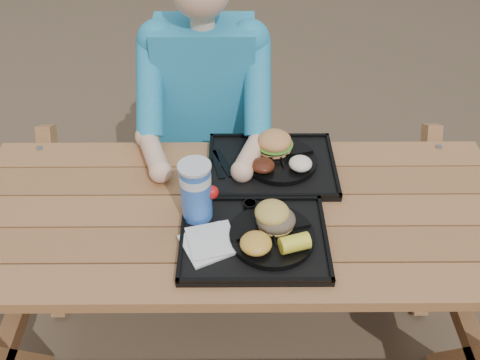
{
  "coord_description": "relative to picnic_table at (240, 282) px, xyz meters",
  "views": [
    {
      "loc": [
        -0.01,
        -1.26,
        1.97
      ],
      "look_at": [
        0.0,
        0.0,
        0.88
      ],
      "focal_mm": 40.0,
      "sensor_mm": 36.0,
      "label": 1
    }
  ],
  "objects": [
    {
      "name": "ground",
      "position": [
        0.0,
        0.0,
        -0.38
      ],
      "size": [
        60.0,
        60.0,
        0.0
      ],
      "primitive_type": "plane",
      "color": "#999999",
      "rests_on": "ground"
    },
    {
      "name": "picnic_table",
      "position": [
        0.0,
        0.0,
        0.0
      ],
      "size": [
        1.8,
        1.49,
        0.75
      ],
      "primitive_type": null,
      "color": "#999999",
      "rests_on": "ground"
    },
    {
      "name": "tray_near",
      "position": [
        0.04,
        -0.14,
        0.39
      ],
      "size": [
        0.45,
        0.35,
        0.02
      ],
      "primitive_type": "cube",
      "color": "black",
      "rests_on": "picnic_table"
    },
    {
      "name": "tray_far",
      "position": [
        0.11,
        0.21,
        0.39
      ],
      "size": [
        0.45,
        0.35,
        0.02
      ],
      "primitive_type": "cube",
      "color": "black",
      "rests_on": "picnic_table"
    },
    {
      "name": "plate_near",
      "position": [
        0.1,
        -0.15,
        0.41
      ],
      "size": [
        0.26,
        0.26,
        0.02
      ],
      "primitive_type": "cylinder",
      "color": "black",
      "rests_on": "tray_near"
    },
    {
      "name": "plate_far",
      "position": [
        0.14,
        0.22,
        0.41
      ],
      "size": [
        0.26,
        0.26,
        0.02
      ],
      "primitive_type": "cylinder",
      "color": "black",
      "rests_on": "tray_far"
    },
    {
      "name": "napkin_stack",
      "position": [
        -0.1,
        -0.17,
        0.4
      ],
      "size": [
        0.19,
        0.19,
        0.02
      ],
      "primitive_type": "cube",
      "rotation": [
        0.0,
        0.0,
        0.46
      ],
      "color": "silver",
      "rests_on": "tray_near"
    },
    {
      "name": "soda_cup",
      "position": [
        -0.14,
        -0.04,
        0.49
      ],
      "size": [
        0.1,
        0.1,
        0.19
      ],
      "primitive_type": "cylinder",
      "color": "blue",
      "rests_on": "tray_near"
    },
    {
      "name": "condiment_bbq",
      "position": [
        0.03,
        -0.01,
        0.41
      ],
      "size": [
        0.04,
        0.04,
        0.03
      ],
      "primitive_type": "cylinder",
      "color": "black",
      "rests_on": "tray_near"
    },
    {
      "name": "condiment_mustard",
      "position": [
        0.11,
        -0.03,
        0.41
      ],
      "size": [
        0.05,
        0.05,
        0.03
      ],
      "primitive_type": "cylinder",
      "color": "orange",
      "rests_on": "tray_near"
    },
    {
      "name": "sandwich",
      "position": [
        0.11,
        -0.11,
        0.47
      ],
      "size": [
        0.11,
        0.11,
        0.12
      ],
      "primitive_type": null,
      "color": "gold",
      "rests_on": "plate_near"
    },
    {
      "name": "mac_cheese",
      "position": [
        0.05,
        -0.21,
        0.44
      ],
      "size": [
        0.09,
        0.09,
        0.05
      ],
      "primitive_type": "ellipsoid",
      "color": "gold",
      "rests_on": "plate_near"
    },
    {
      "name": "corn_cob",
      "position": [
        0.16,
        -0.21,
        0.44
      ],
      "size": [
        0.11,
        0.11,
        0.05
      ],
      "primitive_type": null,
      "rotation": [
        0.0,
        0.0,
        0.3
      ],
      "color": "yellow",
      "rests_on": "plate_near"
    },
    {
      "name": "cutlery_far",
      "position": [
        -0.06,
        0.22,
        0.4
      ],
      "size": [
        0.09,
        0.16,
        0.01
      ],
      "primitive_type": "cube",
      "rotation": [
        0.0,
        0.0,
        0.41
      ],
      "color": "black",
      "rests_on": "tray_far"
    },
    {
      "name": "burger",
      "position": [
        0.12,
        0.27,
        0.47
      ],
      "size": [
        0.12,
        0.12,
        0.11
      ],
      "primitive_type": null,
      "color": "#D78C4C",
      "rests_on": "plate_far"
    },
    {
      "name": "baked_beans",
      "position": [
        0.08,
        0.16,
        0.43
      ],
      "size": [
        0.08,
        0.08,
        0.04
      ],
      "primitive_type": "ellipsoid",
      "color": "#4A1C0E",
      "rests_on": "plate_far"
    },
    {
      "name": "potato_salad",
      "position": [
        0.21,
        0.16,
        0.44
      ],
      "size": [
        0.08,
        0.08,
        0.04
      ],
      "primitive_type": "ellipsoid",
      "color": "white",
      "rests_on": "plate_far"
    },
    {
      "name": "diner",
      "position": [
        -0.13,
        0.56,
        0.27
      ],
      "size": [
        0.48,
        0.84,
        1.28
      ],
      "primitive_type": null,
      "color": "#1BB9BE",
      "rests_on": "ground"
    }
  ]
}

